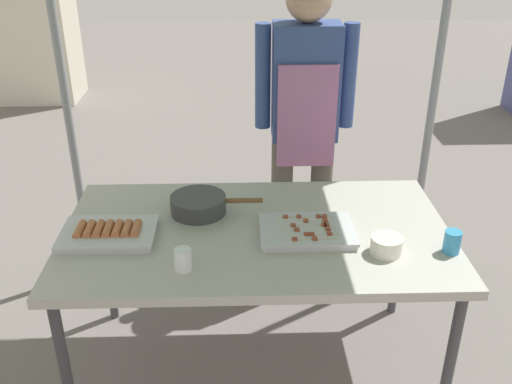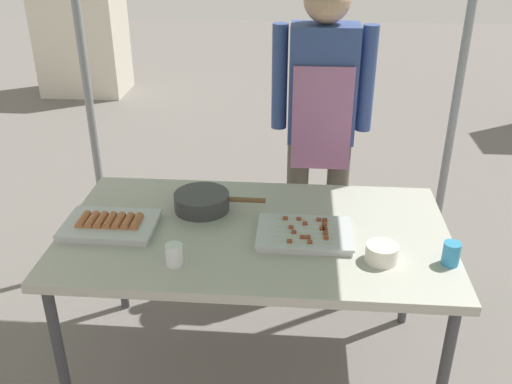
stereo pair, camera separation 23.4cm
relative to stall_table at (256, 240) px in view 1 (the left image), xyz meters
name	(u,v)px [view 1 (the left image)]	position (x,y,z in m)	size (l,w,h in m)	color
ground_plane	(256,366)	(0.00, 0.00, -0.70)	(18.00, 18.00, 0.00)	#66605B
stall_table	(256,240)	(0.00, 0.00, 0.00)	(1.60, 0.90, 0.75)	#B7B2A8
tray_grilled_sausages	(108,233)	(-0.60, -0.04, 0.07)	(0.38, 0.26, 0.05)	silver
tray_meat_skewers	(307,231)	(0.21, -0.05, 0.07)	(0.38, 0.27, 0.04)	silver
cooking_wok	(199,204)	(-0.25, 0.16, 0.09)	(0.40, 0.24, 0.08)	#38383A
condiment_bowl	(386,245)	(0.49, -0.19, 0.09)	(0.12, 0.12, 0.07)	silver
drink_cup_near_edge	(183,260)	(-0.28, -0.28, 0.10)	(0.07, 0.07, 0.08)	white
drink_cup_by_wok	(452,242)	(0.75, -0.19, 0.10)	(0.07, 0.07, 0.09)	#338CBF
vendor_woman	(305,110)	(0.28, 0.81, 0.30)	(0.52, 0.23, 1.67)	#595147
neighbor_stall_left	(28,22)	(-2.30, 4.28, 0.14)	(0.91, 0.67, 1.66)	beige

